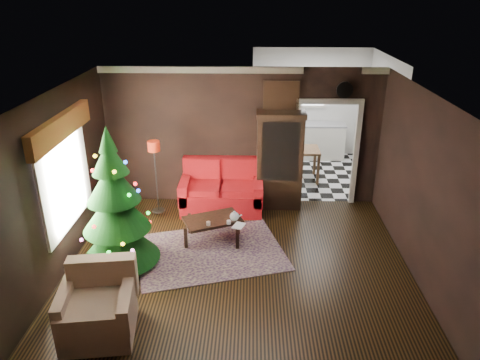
{
  "coord_description": "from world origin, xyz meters",
  "views": [
    {
      "loc": [
        0.19,
        -6.14,
        4.16
      ],
      "look_at": [
        0.0,
        0.9,
        1.15
      ],
      "focal_mm": 33.68,
      "sensor_mm": 36.0,
      "label": 1
    }
  ],
  "objects_px": {
    "armchair": "(97,304)",
    "coffee_table": "(213,229)",
    "christmas_tree": "(115,206)",
    "kitchen_table": "(303,164)",
    "curio_cabinet": "(279,163)",
    "floor_lamp": "(156,177)",
    "loveseat": "(222,187)",
    "teapot": "(234,216)",
    "wall_clock": "(345,90)"
  },
  "relations": [
    {
      "from": "christmas_tree",
      "to": "kitchen_table",
      "type": "height_order",
      "value": "christmas_tree"
    },
    {
      "from": "loveseat",
      "to": "floor_lamp",
      "type": "bearing_deg",
      "value": -165.72
    },
    {
      "from": "teapot",
      "to": "wall_clock",
      "type": "distance_m",
      "value": 3.24
    },
    {
      "from": "wall_clock",
      "to": "kitchen_table",
      "type": "relative_size",
      "value": 0.43
    },
    {
      "from": "loveseat",
      "to": "coffee_table",
      "type": "distance_m",
      "value": 1.27
    },
    {
      "from": "coffee_table",
      "to": "teapot",
      "type": "bearing_deg",
      "value": -9.66
    },
    {
      "from": "loveseat",
      "to": "coffee_table",
      "type": "relative_size",
      "value": 1.76
    },
    {
      "from": "curio_cabinet",
      "to": "kitchen_table",
      "type": "distance_m",
      "value": 1.67
    },
    {
      "from": "curio_cabinet",
      "to": "christmas_tree",
      "type": "bearing_deg",
      "value": -140.45
    },
    {
      "from": "floor_lamp",
      "to": "coffee_table",
      "type": "bearing_deg",
      "value": -38.83
    },
    {
      "from": "coffee_table",
      "to": "teapot",
      "type": "height_order",
      "value": "teapot"
    },
    {
      "from": "loveseat",
      "to": "floor_lamp",
      "type": "relative_size",
      "value": 1.17
    },
    {
      "from": "wall_clock",
      "to": "kitchen_table",
      "type": "xyz_separation_m",
      "value": [
        -0.55,
        1.25,
        -2.0
      ]
    },
    {
      "from": "christmas_tree",
      "to": "kitchen_table",
      "type": "distance_m",
      "value": 4.97
    },
    {
      "from": "floor_lamp",
      "to": "coffee_table",
      "type": "height_order",
      "value": "floor_lamp"
    },
    {
      "from": "christmas_tree",
      "to": "teapot",
      "type": "relative_size",
      "value": 13.12
    },
    {
      "from": "armchair",
      "to": "wall_clock",
      "type": "height_order",
      "value": "wall_clock"
    },
    {
      "from": "christmas_tree",
      "to": "coffee_table",
      "type": "distance_m",
      "value": 1.82
    },
    {
      "from": "armchair",
      "to": "loveseat",
      "type": "bearing_deg",
      "value": 61.52
    },
    {
      "from": "loveseat",
      "to": "armchair",
      "type": "distance_m",
      "value": 3.85
    },
    {
      "from": "loveseat",
      "to": "wall_clock",
      "type": "bearing_deg",
      "value": 9.66
    },
    {
      "from": "armchair",
      "to": "teapot",
      "type": "height_order",
      "value": "armchair"
    },
    {
      "from": "christmas_tree",
      "to": "armchair",
      "type": "distance_m",
      "value": 1.73
    },
    {
      "from": "loveseat",
      "to": "curio_cabinet",
      "type": "height_order",
      "value": "curio_cabinet"
    },
    {
      "from": "curio_cabinet",
      "to": "teapot",
      "type": "distance_m",
      "value": 1.79
    },
    {
      "from": "coffee_table",
      "to": "kitchen_table",
      "type": "bearing_deg",
      "value": 56.97
    },
    {
      "from": "curio_cabinet",
      "to": "coffee_table",
      "type": "height_order",
      "value": "curio_cabinet"
    },
    {
      "from": "curio_cabinet",
      "to": "armchair",
      "type": "xyz_separation_m",
      "value": [
        -2.51,
        -3.83,
        -0.49
      ]
    },
    {
      "from": "floor_lamp",
      "to": "christmas_tree",
      "type": "relative_size",
      "value": 0.6
    },
    {
      "from": "curio_cabinet",
      "to": "wall_clock",
      "type": "xyz_separation_m",
      "value": [
        1.2,
        0.18,
        1.43
      ]
    },
    {
      "from": "armchair",
      "to": "coffee_table",
      "type": "height_order",
      "value": "armchair"
    },
    {
      "from": "christmas_tree",
      "to": "wall_clock",
      "type": "distance_m",
      "value": 4.74
    },
    {
      "from": "christmas_tree",
      "to": "kitchen_table",
      "type": "bearing_deg",
      "value": 47.59
    },
    {
      "from": "curio_cabinet",
      "to": "floor_lamp",
      "type": "xyz_separation_m",
      "value": [
        -2.38,
        -0.53,
        -0.12
      ]
    },
    {
      "from": "loveseat",
      "to": "floor_lamp",
      "type": "xyz_separation_m",
      "value": [
        -1.23,
        -0.31,
        0.33
      ]
    },
    {
      "from": "armchair",
      "to": "coffee_table",
      "type": "xyz_separation_m",
      "value": [
        1.28,
        2.37,
        -0.23
      ]
    },
    {
      "from": "curio_cabinet",
      "to": "armchair",
      "type": "distance_m",
      "value": 4.6
    },
    {
      "from": "floor_lamp",
      "to": "kitchen_table",
      "type": "bearing_deg",
      "value": 32.94
    },
    {
      "from": "armchair",
      "to": "wall_clock",
      "type": "xyz_separation_m",
      "value": [
        3.71,
        4.01,
        1.92
      ]
    },
    {
      "from": "christmas_tree",
      "to": "wall_clock",
      "type": "xyz_separation_m",
      "value": [
        3.87,
        2.39,
        1.33
      ]
    },
    {
      "from": "curio_cabinet",
      "to": "wall_clock",
      "type": "bearing_deg",
      "value": 8.53
    },
    {
      "from": "floor_lamp",
      "to": "armchair",
      "type": "height_order",
      "value": "floor_lamp"
    },
    {
      "from": "curio_cabinet",
      "to": "wall_clock",
      "type": "height_order",
      "value": "wall_clock"
    },
    {
      "from": "christmas_tree",
      "to": "loveseat",
      "type": "bearing_deg",
      "value": 52.55
    },
    {
      "from": "teapot",
      "to": "curio_cabinet",
      "type": "bearing_deg",
      "value": 61.09
    },
    {
      "from": "armchair",
      "to": "kitchen_table",
      "type": "relative_size",
      "value": 1.27
    },
    {
      "from": "floor_lamp",
      "to": "armchair",
      "type": "distance_m",
      "value": 3.32
    },
    {
      "from": "teapot",
      "to": "kitchen_table",
      "type": "xyz_separation_m",
      "value": [
        1.49,
        2.96,
        -0.16
      ]
    },
    {
      "from": "curio_cabinet",
      "to": "christmas_tree",
      "type": "height_order",
      "value": "christmas_tree"
    },
    {
      "from": "loveseat",
      "to": "teapot",
      "type": "height_order",
      "value": "loveseat"
    }
  ]
}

